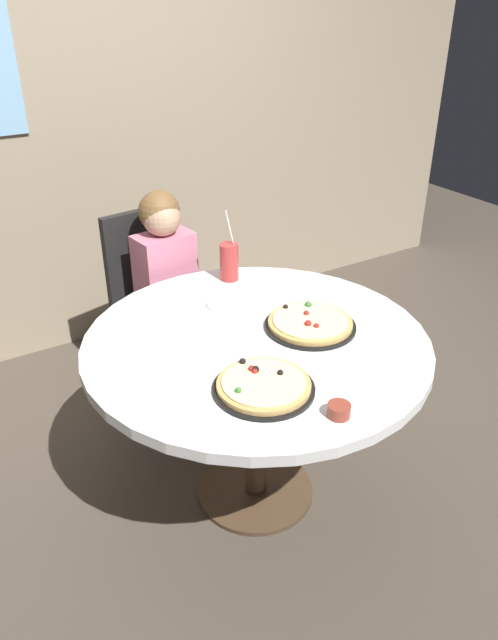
# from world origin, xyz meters

# --- Properties ---
(ground_plane) EXTENTS (8.00, 8.00, 0.00)m
(ground_plane) POSITION_xyz_m (0.00, 0.00, 0.00)
(ground_plane) COLOR #4C4238
(wall_with_window) EXTENTS (5.20, 0.14, 2.90)m
(wall_with_window) POSITION_xyz_m (-0.00, 1.66, 1.45)
(wall_with_window) COLOR gray
(wall_with_window) RESTS_ON ground_plane
(dining_table) EXTENTS (1.24, 1.24, 0.75)m
(dining_table) POSITION_xyz_m (0.00, 0.00, 0.66)
(dining_table) COLOR white
(dining_table) RESTS_ON ground_plane
(chair_wooden) EXTENTS (0.45, 0.45, 0.95)m
(chair_wooden) POSITION_xyz_m (-0.01, 0.89, 0.53)
(chair_wooden) COLOR black
(chair_wooden) RESTS_ON ground_plane
(diner_child) EXTENTS (0.30, 0.42, 1.08)m
(diner_child) POSITION_xyz_m (0.01, 0.70, 0.48)
(diner_child) COLOR #3F4766
(diner_child) RESTS_ON ground_plane
(pizza_veggie) EXTENTS (0.32, 0.32, 0.05)m
(pizza_veggie) POSITION_xyz_m (-0.15, -0.28, 0.77)
(pizza_veggie) COLOR black
(pizza_veggie) RESTS_ON dining_table
(pizza_cheese) EXTENTS (0.34, 0.34, 0.05)m
(pizza_cheese) POSITION_xyz_m (0.21, -0.04, 0.77)
(pizza_cheese) COLOR black
(pizza_cheese) RESTS_ON dining_table
(soda_cup) EXTENTS (0.08, 0.08, 0.31)m
(soda_cup) POSITION_xyz_m (0.17, 0.48, 0.83)
(soda_cup) COLOR #B73333
(soda_cup) RESTS_ON dining_table
(sauce_bowl) EXTENTS (0.07, 0.07, 0.04)m
(sauce_bowl) POSITION_xyz_m (-0.03, -0.50, 0.77)
(sauce_bowl) COLOR brown
(sauce_bowl) RESTS_ON dining_table
(plate_small) EXTENTS (0.18, 0.18, 0.01)m
(plate_small) POSITION_xyz_m (0.05, 0.28, 0.76)
(plate_small) COLOR white
(plate_small) RESTS_ON dining_table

